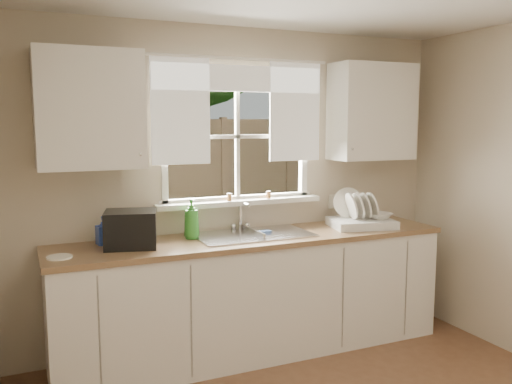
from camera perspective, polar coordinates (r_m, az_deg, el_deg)
name	(u,v)px	position (r m, az deg, el deg)	size (l,w,h in m)	color
room_walls	(409,239)	(2.58, 15.77, -4.83)	(3.62, 4.02, 2.50)	beige
window	(238,157)	(4.32, -1.90, 3.66)	(1.38, 0.16, 1.06)	white
curtains	(240,100)	(4.27, -1.66, 9.63)	(1.50, 0.03, 0.81)	white
base_cabinets	(254,297)	(4.23, -0.17, -10.96)	(3.00, 0.62, 0.87)	white
countertop	(254,239)	(4.11, -0.17, -4.93)	(3.04, 0.65, 0.04)	olive
upper_cabinet_left	(89,110)	(3.85, -17.13, 8.29)	(0.70, 0.33, 0.80)	white
upper_cabinet_right	(372,112)	(4.72, 12.11, 8.24)	(0.70, 0.33, 0.80)	white
wall_outlet	(333,201)	(4.75, 8.08, -0.99)	(0.08, 0.01, 0.12)	beige
sill_jars	(249,196)	(4.32, -0.72, -0.41)	(0.38, 0.04, 0.06)	brown
backyard	(137,30)	(10.77, -12.42, 16.32)	(20.00, 10.00, 6.13)	#335421
sink	(253,244)	(4.15, -0.35, -5.55)	(0.88, 0.52, 0.40)	#B7B7BC
dish_rack	(361,219)	(4.53, 10.98, -2.80)	(0.57, 0.48, 0.31)	silver
bowl	(379,216)	(4.56, 12.81, -2.46)	(0.20, 0.20, 0.05)	white
soap_bottle_a	(192,219)	(4.02, -6.80, -2.82)	(0.11, 0.12, 0.30)	green
soap_bottle_b	(103,231)	(3.96, -15.80, -3.94)	(0.09, 0.09, 0.20)	blue
soap_bottle_c	(123,230)	(3.99, -13.78, -3.92)	(0.14, 0.14, 0.18)	beige
saucer	(59,257)	(3.68, -19.99, -6.46)	(0.16, 0.16, 0.01)	white
cup	(137,240)	(3.81, -12.37, -4.98)	(0.13, 0.13, 0.10)	silver
black_appliance	(131,229)	(3.83, -13.05, -3.81)	(0.34, 0.30, 0.25)	black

